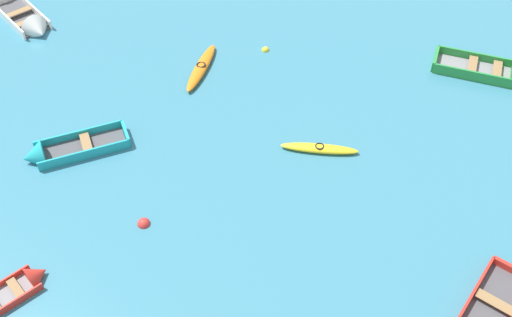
# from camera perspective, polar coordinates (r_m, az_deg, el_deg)

# --- Properties ---
(rowboat_white_near_camera) EXTENTS (3.21, 4.55, 1.38)m
(rowboat_white_near_camera) POSITION_cam_1_polar(r_m,az_deg,el_deg) (33.51, -20.51, 11.81)
(rowboat_white_near_camera) COLOR #4C4C51
(rowboat_white_near_camera) RESTS_ON ground_plane
(kayak_yellow_near_right) EXTENTS (3.16, 1.63, 0.30)m
(kayak_yellow_near_right) POSITION_cam_1_polar(r_m,az_deg,el_deg) (24.82, 6.00, 0.95)
(kayak_yellow_near_right) COLOR yellow
(kayak_yellow_near_right) RESTS_ON ground_plane
(rowboat_turquoise_far_right) EXTENTS (4.35, 1.76, 1.20)m
(rowboat_turquoise_far_right) POSITION_cam_1_polar(r_m,az_deg,el_deg) (25.77, -18.39, 0.57)
(rowboat_turquoise_far_right) COLOR #4C4C51
(rowboat_turquoise_far_right) RESTS_ON ground_plane
(rowboat_green_near_left) EXTENTS (4.46, 3.67, 1.43)m
(rowboat_green_near_left) POSITION_cam_1_polar(r_m,az_deg,el_deg) (30.45, 22.10, 7.52)
(rowboat_green_near_left) COLOR gray
(rowboat_green_near_left) RESTS_ON ground_plane
(rowboat_red_midfield_right) EXTENTS (3.34, 2.31, 0.93)m
(rowboat_red_midfield_right) POSITION_cam_1_polar(r_m,az_deg,el_deg) (22.11, -21.40, -11.16)
(rowboat_red_midfield_right) COLOR gray
(rowboat_red_midfield_right) RESTS_ON ground_plane
(kayak_orange_back_row_right) EXTENTS (2.35, 3.47, 0.35)m
(kayak_orange_back_row_right) POSITION_cam_1_polar(r_m,az_deg,el_deg) (28.78, -5.18, 8.55)
(kayak_orange_back_row_right) COLOR orange
(kayak_orange_back_row_right) RESTS_ON ground_plane
(mooring_buoy_trailing) EXTENTS (0.37, 0.37, 0.37)m
(mooring_buoy_trailing) POSITION_cam_1_polar(r_m,az_deg,el_deg) (30.02, 0.89, 10.17)
(mooring_buoy_trailing) COLOR yellow
(mooring_buoy_trailing) RESTS_ON ground_plane
(mooring_buoy_between_boats_left) EXTENTS (0.48, 0.48, 0.48)m
(mooring_buoy_between_boats_left) POSITION_cam_1_polar(r_m,az_deg,el_deg) (22.69, -10.53, -6.08)
(mooring_buoy_between_boats_left) COLOR red
(mooring_buoy_between_boats_left) RESTS_ON ground_plane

